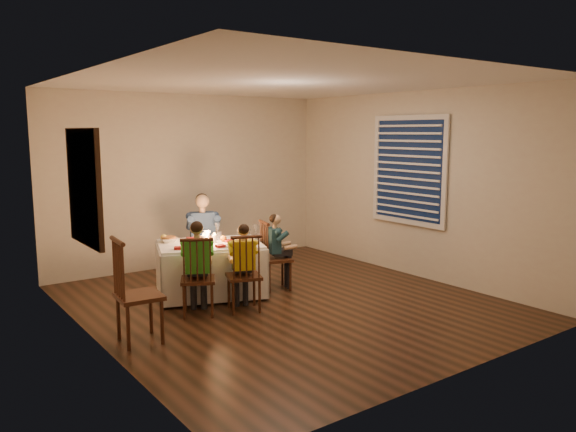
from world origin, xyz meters
TOP-DOWN VIEW (x-y plane):
  - ground at (0.00, 0.00)m, footprint 5.00×5.00m
  - wall_left at (-2.25, 0.00)m, footprint 0.02×5.00m
  - wall_right at (2.25, 0.00)m, footprint 0.02×5.00m
  - wall_back at (0.00, 2.50)m, footprint 4.50×0.02m
  - ceiling at (0.00, 0.00)m, footprint 5.00×5.00m
  - dining_table at (-0.58, 0.80)m, footprint 1.52×1.30m
  - chair_adult at (-0.35, 1.44)m, footprint 0.47×0.46m
  - chair_near_left at (-1.06, 0.20)m, footprint 0.50×0.49m
  - chair_near_right at (-0.57, 0.03)m, footprint 0.47×0.46m
  - chair_end at (0.24, 0.54)m, footprint 0.44×0.46m
  - chair_extra at (-1.90, -0.21)m, footprint 0.44×0.46m
  - adult at (-0.35, 1.44)m, footprint 0.55×0.53m
  - child_green at (-1.06, 0.20)m, footprint 0.46×0.45m
  - child_yellow at (-0.57, 0.03)m, footprint 0.40×0.39m
  - child_teal at (0.24, 0.54)m, footprint 0.36×0.37m
  - setting_adult at (-0.51, 1.06)m, footprint 0.33×0.33m
  - setting_green at (-0.89, 0.63)m, footprint 0.33×0.33m
  - setting_yellow at (-0.43, 0.44)m, footprint 0.33×0.33m
  - setting_teal at (-0.18, 0.66)m, footprint 0.33×0.33m
  - candle_left at (-0.65, 0.83)m, footprint 0.06×0.06m
  - candle_right at (-0.53, 0.78)m, footprint 0.06×0.06m
  - squash at (-1.00, 1.23)m, footprint 0.09×0.09m
  - orange_fruit at (-0.40, 0.78)m, footprint 0.08×0.08m
  - serving_bowl at (-0.97, 1.16)m, footprint 0.26×0.26m
  - wall_mirror at (-2.22, 0.30)m, footprint 0.06×0.95m
  - window_blinds at (2.21, 0.10)m, footprint 0.07×1.34m

SIDE VIEW (x-z plane):
  - ground at x=0.00m, z-range 0.00..0.00m
  - chair_adult at x=-0.35m, z-range -0.45..0.45m
  - chair_near_left at x=-1.06m, z-range -0.45..0.45m
  - chair_near_right at x=-0.57m, z-range -0.45..0.45m
  - chair_end at x=0.24m, z-range -0.45..0.45m
  - chair_extra at x=-1.90m, z-range -0.52..0.52m
  - adult at x=-0.35m, z-range -0.61..0.61m
  - child_green at x=-1.06m, z-range -0.53..0.53m
  - child_yellow at x=-0.57m, z-range -0.51..0.51m
  - child_teal at x=0.24m, z-range -0.50..0.50m
  - dining_table at x=-0.58m, z-range 0.16..0.79m
  - setting_adult at x=-0.51m, z-range 0.67..0.69m
  - setting_green at x=-0.89m, z-range 0.67..0.69m
  - setting_yellow at x=-0.43m, z-range 0.67..0.69m
  - setting_teal at x=-0.18m, z-range 0.67..0.69m
  - serving_bowl at x=-0.97m, z-range 0.67..0.72m
  - orange_fruit at x=-0.40m, z-range 0.67..0.75m
  - squash at x=-1.00m, z-range 0.67..0.76m
  - candle_left at x=-0.65m, z-range 0.67..0.77m
  - candle_right at x=-0.53m, z-range 0.67..0.77m
  - wall_left at x=-2.25m, z-range 0.00..2.60m
  - wall_right at x=2.25m, z-range 0.00..2.60m
  - wall_back at x=0.00m, z-range 0.00..2.60m
  - wall_mirror at x=-2.22m, z-range 0.92..2.08m
  - window_blinds at x=2.21m, z-range 0.73..2.27m
  - ceiling at x=0.00m, z-range 2.60..2.60m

